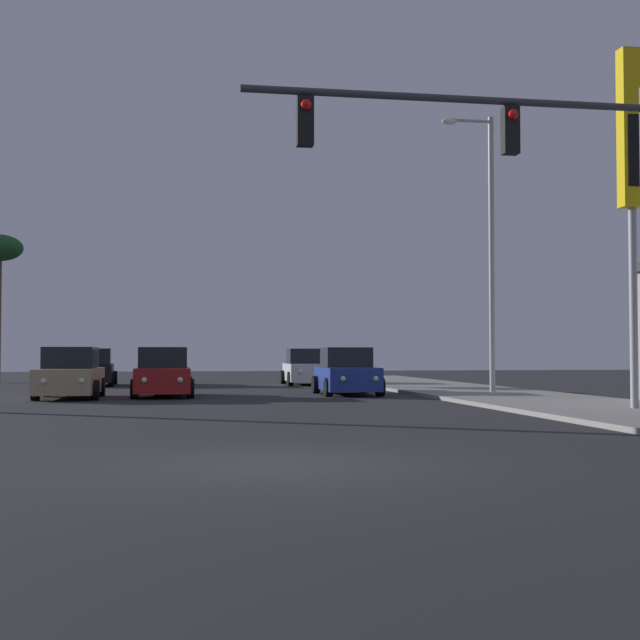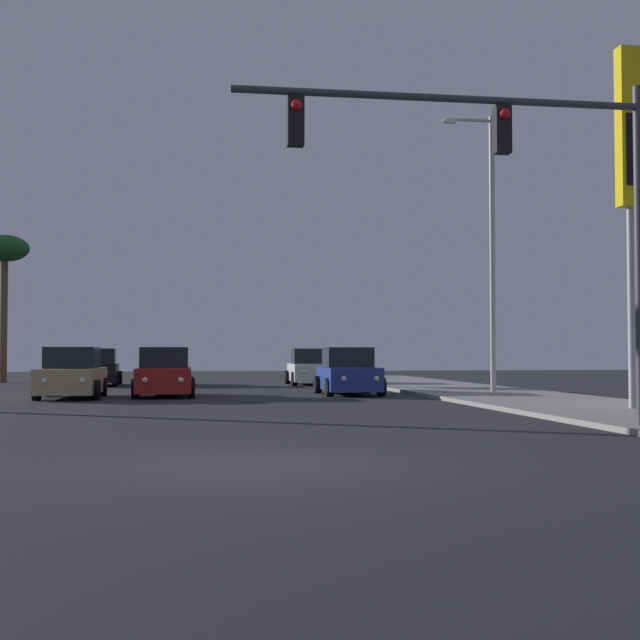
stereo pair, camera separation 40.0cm
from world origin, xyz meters
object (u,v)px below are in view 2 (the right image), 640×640
Objects in this scene: car_white at (310,368)px; traffic_light_mast at (525,179)px; street_lamp at (488,240)px; car_blue at (348,373)px; palm_tree_far at (5,255)px; car_green at (163,369)px; car_black at (97,369)px; car_tan at (72,375)px; car_red at (164,374)px.

traffic_light_mast is (0.45, -25.25, 4.00)m from car_white.
traffic_light_mast is 0.88× the size of street_lamp.
car_blue and car_white have the same top height.
car_blue is at bearing -45.50° from palm_tree_far.
car_white is at bearing -88.20° from car_blue.
car_green and car_white have the same top height.
palm_tree_far reaches higher than car_green.
car_black is 8.70m from palm_tree_far.
car_blue is at bearing 135.13° from street_lamp.
street_lamp reaches higher than car_tan.
car_blue is at bearing -176.88° from car_red.
car_black is 1.00× the size of car_tan.
car_blue is at bearing -172.33° from car_tan.
car_black is at bearing -2.19° from car_green.
car_tan and car_white have the same top height.
car_red is at bearing 114.83° from traffic_light_mast.
car_green is at bearing 105.65° from traffic_light_mast.
car_tan is at bearing 8.04° from car_blue.
car_red is 0.48× the size of street_lamp.
car_white is 25.57m from traffic_light_mast.
car_red is at bearing -165.69° from car_tan.
car_red is (0.25, -10.66, 0.00)m from car_green.
car_blue is 1.00× the size of car_white.
car_blue is at bearing 121.63° from car_green.
car_green is 0.48× the size of street_lamp.
car_red is 17.01m from traffic_light_mast.
car_black is 20.10m from street_lamp.
car_black and car_green have the same top height.
traffic_light_mast is at bearing 104.41° from car_green.
car_black is 11.37m from car_tan.
car_green and car_tan have the same top height.
car_green is 1.00× the size of car_tan.
car_blue and car_red have the same top height.
palm_tree_far reaches higher than car_blue.
car_black is at bearing -73.02° from car_red.
car_red is 0.99× the size of car_white.
car_green is (2.96, -0.05, 0.00)m from car_black.
car_blue is 6.45m from car_red.
car_white is 14.94m from street_lamp.
car_red is (3.20, -10.71, 0.00)m from car_black.
street_lamp is (10.55, -14.19, 4.36)m from car_green.
car_red is at bearing 59.65° from car_white.
street_lamp is (13.28, -2.87, 4.36)m from car_tan.
car_blue is 0.55× the size of traffic_light_mast.
car_tan is (-2.98, -0.66, 0.00)m from car_red.
car_tan is (-9.42, -0.98, 0.00)m from car_blue.
palm_tree_far is (-18.46, 18.70, 1.23)m from street_lamp.
car_tan is at bearing 124.67° from traffic_light_mast.
traffic_light_mast is 33.78m from palm_tree_far.
palm_tree_far reaches higher than traffic_light_mast.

